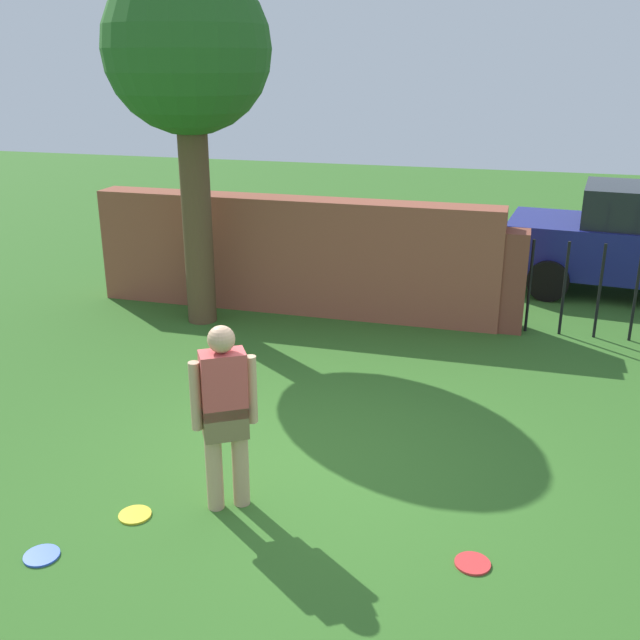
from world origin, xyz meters
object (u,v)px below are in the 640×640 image
at_px(person, 225,410).
at_px(frisbee_blue, 42,556).
at_px(frisbee_red, 473,563).
at_px(tree, 188,57).
at_px(frisbee_yellow, 135,515).

xyz_separation_m(person, frisbee_blue, (-1.11, -1.02, -0.89)).
height_order(person, frisbee_blue, person).
xyz_separation_m(frisbee_red, frisbee_blue, (-3.17, -0.79, 0.00)).
distance_m(tree, frisbee_blue, 6.43).
bearing_deg(frisbee_red, tree, 133.27).
height_order(tree, frisbee_yellow, tree).
bearing_deg(tree, person, -63.10).
relative_size(frisbee_yellow, frisbee_blue, 1.00).
distance_m(person, frisbee_red, 2.25).
relative_size(tree, frisbee_red, 17.67).
bearing_deg(frisbee_blue, frisbee_red, 14.05).
relative_size(person, frisbee_red, 6.00).
bearing_deg(tree, frisbee_yellow, -72.43).
relative_size(frisbee_yellow, frisbee_red, 1.00).
bearing_deg(frisbee_red, person, 173.58).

